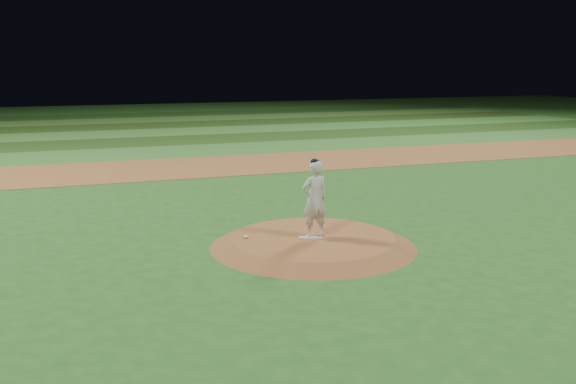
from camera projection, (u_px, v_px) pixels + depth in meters
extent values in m
plane|color=#27601F|center=(313.00, 246.00, 17.17)|extent=(120.00, 120.00, 0.00)
cube|color=#915A2D|center=(202.00, 166.00, 30.08)|extent=(70.00, 6.00, 0.02)
cube|color=#33752A|center=(181.00, 151.00, 35.15)|extent=(70.00, 5.00, 0.02)
cube|color=#234917|center=(166.00, 141.00, 39.76)|extent=(70.00, 5.00, 0.02)
cube|color=#387C2D|center=(154.00, 132.00, 44.37)|extent=(70.00, 5.00, 0.02)
cube|color=#244717|center=(145.00, 126.00, 48.98)|extent=(70.00, 5.00, 0.02)
cube|color=#3E7028|center=(137.00, 120.00, 53.60)|extent=(70.00, 5.00, 0.02)
cube|color=#1D4817|center=(130.00, 115.00, 58.21)|extent=(70.00, 5.00, 0.02)
cone|color=brown|center=(313.00, 242.00, 17.14)|extent=(5.50, 5.50, 0.25)
cube|color=silver|center=(311.00, 238.00, 17.02)|extent=(0.62, 0.38, 0.03)
ellipsoid|color=white|center=(246.00, 237.00, 17.04)|extent=(0.13, 0.13, 0.07)
imported|color=silver|center=(314.00, 199.00, 16.94)|extent=(0.83, 0.62, 2.07)
ellipsoid|color=black|center=(315.00, 161.00, 16.74)|extent=(0.22, 0.22, 0.15)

